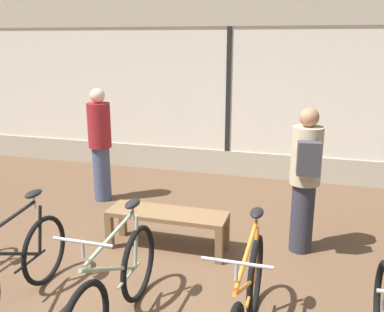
{
  "coord_description": "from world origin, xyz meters",
  "views": [
    {
      "loc": [
        1.46,
        -3.4,
        2.39
      ],
      "look_at": [
        0.0,
        1.65,
        0.95
      ],
      "focal_mm": 40.0,
      "sensor_mm": 36.0,
      "label": 1
    }
  ],
  "objects_px": {
    "bicycle_right": "(246,306)",
    "display_bench": "(167,219)",
    "customer_by_window": "(100,143)",
    "bicycle_left": "(12,271)",
    "customer_near_rack": "(305,177)",
    "bicycle_center": "(115,288)"
  },
  "relations": [
    {
      "from": "bicycle_right",
      "to": "display_bench",
      "type": "xyz_separation_m",
      "value": [
        -1.16,
        1.45,
        -0.02
      ]
    },
    {
      "from": "customer_near_rack",
      "to": "bicycle_center",
      "type": "bearing_deg",
      "value": -127.41
    },
    {
      "from": "bicycle_center",
      "to": "customer_by_window",
      "type": "height_order",
      "value": "customer_by_window"
    },
    {
      "from": "customer_by_window",
      "to": "bicycle_right",
      "type": "bearing_deg",
      "value": -45.45
    },
    {
      "from": "customer_by_window",
      "to": "display_bench",
      "type": "bearing_deg",
      "value": -39.7
    },
    {
      "from": "customer_by_window",
      "to": "bicycle_left",
      "type": "bearing_deg",
      "value": -78.81
    },
    {
      "from": "bicycle_left",
      "to": "display_bench",
      "type": "relative_size",
      "value": 1.21
    },
    {
      "from": "bicycle_left",
      "to": "bicycle_right",
      "type": "relative_size",
      "value": 0.95
    },
    {
      "from": "bicycle_center",
      "to": "bicycle_right",
      "type": "distance_m",
      "value": 1.08
    },
    {
      "from": "display_bench",
      "to": "customer_by_window",
      "type": "relative_size",
      "value": 0.82
    },
    {
      "from": "customer_near_rack",
      "to": "customer_by_window",
      "type": "height_order",
      "value": "customer_by_window"
    },
    {
      "from": "bicycle_center",
      "to": "customer_by_window",
      "type": "distance_m",
      "value": 3.19
    },
    {
      "from": "bicycle_right",
      "to": "customer_near_rack",
      "type": "distance_m",
      "value": 1.93
    },
    {
      "from": "customer_near_rack",
      "to": "customer_by_window",
      "type": "distance_m",
      "value": 3.12
    },
    {
      "from": "display_bench",
      "to": "customer_near_rack",
      "type": "distance_m",
      "value": 1.64
    },
    {
      "from": "display_bench",
      "to": "bicycle_right",
      "type": "bearing_deg",
      "value": -51.45
    },
    {
      "from": "bicycle_right",
      "to": "display_bench",
      "type": "bearing_deg",
      "value": 128.55
    },
    {
      "from": "bicycle_right",
      "to": "display_bench",
      "type": "height_order",
      "value": "bicycle_right"
    },
    {
      "from": "customer_near_rack",
      "to": "customer_by_window",
      "type": "xyz_separation_m",
      "value": [
        -2.99,
        0.86,
        -0.01
      ]
    },
    {
      "from": "bicycle_left",
      "to": "bicycle_right",
      "type": "bearing_deg",
      "value": 1.66
    },
    {
      "from": "bicycle_left",
      "to": "bicycle_right",
      "type": "height_order",
      "value": "bicycle_right"
    },
    {
      "from": "bicycle_left",
      "to": "bicycle_center",
      "type": "bearing_deg",
      "value": 0.35
    }
  ]
}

